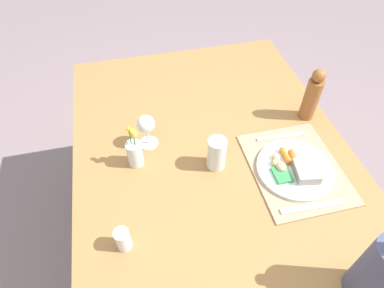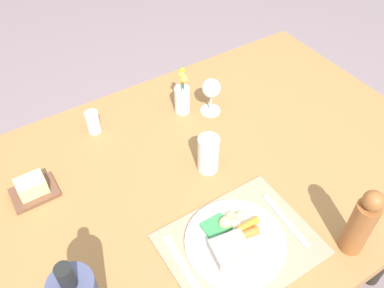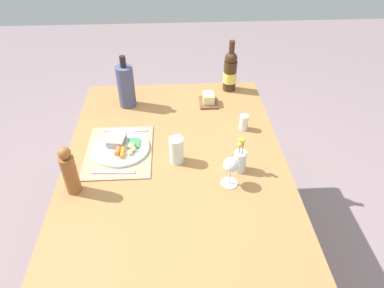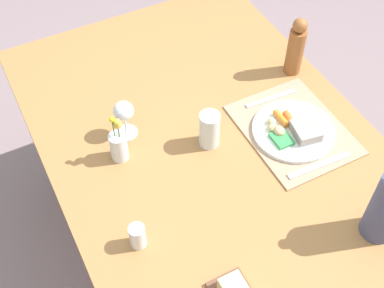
% 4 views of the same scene
% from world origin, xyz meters
% --- Properties ---
extents(ground_plane, '(8.00, 8.00, 0.00)m').
position_xyz_m(ground_plane, '(0.00, 0.00, 0.00)').
color(ground_plane, gray).
extents(dining_table, '(1.48, 1.01, 0.76)m').
position_xyz_m(dining_table, '(0.00, 0.00, 0.67)').
color(dining_table, '#A5703F').
rests_on(dining_table, ground_plane).
extents(placemat, '(0.39, 0.31, 0.01)m').
position_xyz_m(placemat, '(-0.10, -0.26, 0.77)').
color(placemat, tan).
rests_on(placemat, dining_table).
extents(dinner_plate, '(0.27, 0.27, 0.05)m').
position_xyz_m(dinner_plate, '(-0.11, -0.25, 0.78)').
color(dinner_plate, white).
rests_on(dinner_plate, placemat).
extents(fork, '(0.03, 0.22, 0.00)m').
position_xyz_m(fork, '(-0.26, -0.25, 0.77)').
color(fork, silver).
rests_on(fork, placemat).
extents(knife, '(0.03, 0.19, 0.00)m').
position_xyz_m(knife, '(0.05, -0.27, 0.77)').
color(knife, silver).
rests_on(knife, placemat).
extents(water_tumbler, '(0.07, 0.07, 0.13)m').
position_xyz_m(water_tumbler, '(-0.02, 0.01, 0.82)').
color(water_tumbler, silver).
rests_on(water_tumbler, dining_table).
extents(flower_vase, '(0.06, 0.06, 0.18)m').
position_xyz_m(flower_vase, '(0.06, 0.28, 0.82)').
color(flower_vase, silver).
rests_on(flower_vase, dining_table).
extents(butter_dish, '(0.13, 0.10, 0.06)m').
position_xyz_m(butter_dish, '(-0.50, 0.20, 0.79)').
color(butter_dish, brown).
rests_on(butter_dish, dining_table).
extents(pepper_mill, '(0.06, 0.06, 0.23)m').
position_xyz_m(pepper_mill, '(0.15, -0.42, 0.87)').
color(pepper_mill, '#9A592B').
rests_on(pepper_mill, dining_table).
extents(salt_shaker, '(0.05, 0.05, 0.08)m').
position_xyz_m(salt_shaker, '(-0.25, 0.35, 0.80)').
color(salt_shaker, white).
rests_on(salt_shaker, dining_table).
extents(wine_glass, '(0.07, 0.07, 0.14)m').
position_xyz_m(wine_glass, '(0.14, 0.23, 0.86)').
color(wine_glass, white).
rests_on(wine_glass, dining_table).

